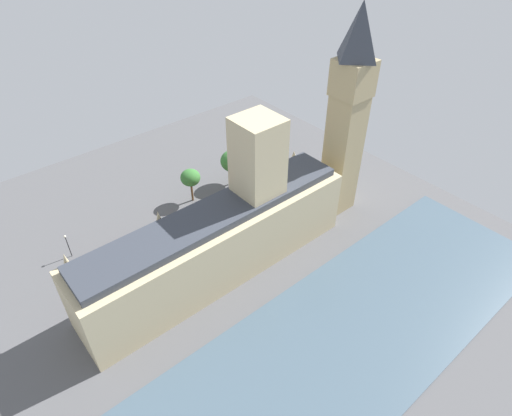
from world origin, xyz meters
name	(u,v)px	position (x,y,z in m)	size (l,w,h in m)	color
ground_plane	(214,265)	(0.00, 0.00, 0.00)	(132.06, 132.06, 0.00)	#565659
river_thames	(317,361)	(-31.91, 0.00, 0.12)	(31.73, 118.85, 0.25)	#475B6B
parliament_building	(224,234)	(-1.99, -1.79, 9.58)	(13.44, 62.06, 33.52)	#CCBA8E
clock_tower	(348,113)	(-2.59, -37.84, 26.60)	(7.86, 7.86, 51.46)	tan
double_decker_bus_near_tower	(241,193)	(14.59, -19.59, 2.63)	(2.74, 10.53, 4.75)	#B20C0F
car_blue_by_river_gate	(221,217)	(11.95, -10.76, 0.88)	(1.91, 4.05, 1.74)	navy
car_dark_green_kerbside	(198,227)	(12.32, -4.00, 0.89)	(2.03, 4.49, 1.74)	#19472D
car_white_trailing	(173,234)	(14.10, 2.17, 0.89)	(2.07, 4.09, 1.74)	silver
double_decker_bus_under_trees	(130,248)	(14.38, 13.00, 2.63)	(3.33, 10.66, 4.75)	red
car_black_opposite_hall	(83,275)	(15.34, 24.15, 0.89)	(2.06, 4.82, 1.74)	black
pedestrian_corner	(194,243)	(8.41, -0.16, 0.70)	(0.65, 0.58, 1.56)	#336B60
pedestrian_far_end	(238,221)	(7.98, -13.17, 0.67)	(0.44, 0.55, 1.50)	#336B60
pedestrian_midblock	(262,207)	(8.65, -21.67, 0.71)	(0.63, 0.66, 1.58)	navy
plane_tree_leading	(233,161)	(22.83, -23.33, 7.31)	(6.95, 6.95, 10.28)	brown
plane_tree_slot_10	(190,178)	(23.52, -9.85, 7.28)	(5.20, 5.20, 9.56)	brown
street_lamp_slot_11	(67,242)	(23.61, 23.53, 4.41)	(0.56, 0.56, 6.32)	black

